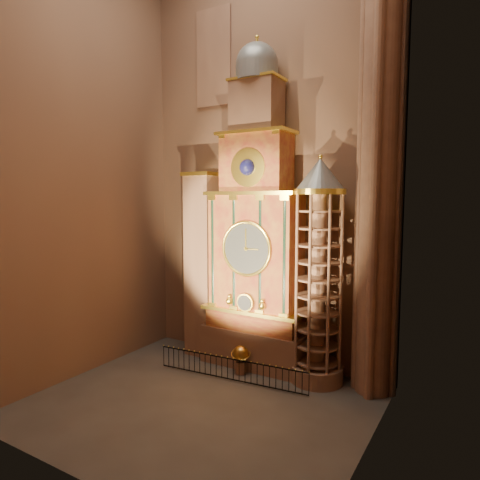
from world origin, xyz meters
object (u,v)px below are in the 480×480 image
Objects in this scene: celestial_globe at (241,357)px; iron_railing at (230,369)px; portrait_tower at (203,264)px; stair_turret at (318,273)px; astronomical_clock at (256,240)px.

celestial_globe is 1.05m from iron_railing.
stair_turret is (6.90, -0.28, 0.12)m from portrait_tower.
iron_railing is at bearing -149.43° from stair_turret.
astronomical_clock is 5.97m from celestial_globe.
astronomical_clock is at bearing 175.70° from stair_turret.
portrait_tower is (-3.40, 0.02, -1.53)m from astronomical_clock.
iron_railing is at bearing -89.08° from celestial_globe.
astronomical_clock reaches higher than celestial_globe.
celestial_globe is (-0.10, -1.36, -5.82)m from astronomical_clock.
astronomical_clock is at bearing 85.86° from celestial_globe.
astronomical_clock reaches higher than iron_railing.
portrait_tower is 6.13m from iron_railing.
celestial_globe is at bearing 90.92° from iron_railing.
astronomical_clock is at bearing -0.29° from portrait_tower.
stair_turret reaches higher than portrait_tower.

